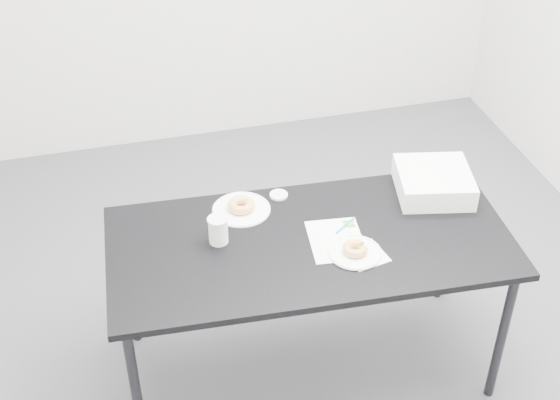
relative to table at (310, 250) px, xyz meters
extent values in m
plane|color=#48484D|center=(-0.10, 0.18, -0.71)|extent=(4.00, 4.00, 0.00)
cube|color=black|center=(0.00, 0.00, 0.04)|extent=(1.72, 0.88, 0.03)
cylinder|color=black|center=(-0.79, -0.28, -0.34)|extent=(0.04, 0.04, 0.73)
cylinder|color=black|center=(-0.75, 0.38, -0.34)|extent=(0.04, 0.04, 0.73)
cylinder|color=black|center=(0.75, -0.38, -0.34)|extent=(0.04, 0.04, 0.73)
cylinder|color=black|center=(0.79, 0.28, -0.34)|extent=(0.04, 0.04, 0.73)
cube|color=white|center=(0.10, -0.03, 0.06)|extent=(0.25, 0.30, 0.00)
cube|color=green|center=(0.19, 0.05, 0.06)|extent=(0.05, 0.05, 0.00)
cylinder|color=#0C8C8B|center=(0.17, 0.04, 0.06)|extent=(0.11, 0.08, 0.01)
cube|color=white|center=(0.19, -0.15, 0.06)|extent=(0.18, 0.18, 0.00)
cylinder|color=white|center=(0.15, -0.13, 0.06)|extent=(0.22, 0.22, 0.01)
torus|color=gold|center=(0.15, -0.13, 0.08)|extent=(0.11, 0.11, 0.03)
cylinder|color=white|center=(-0.23, 0.27, 0.06)|extent=(0.25, 0.25, 0.01)
torus|color=gold|center=(-0.23, 0.27, 0.08)|extent=(0.13, 0.13, 0.04)
cylinder|color=white|center=(-0.37, 0.08, 0.12)|extent=(0.08, 0.08, 0.12)
cylinder|color=white|center=(-0.05, 0.33, 0.06)|extent=(0.08, 0.08, 0.01)
cube|color=white|center=(0.63, 0.18, 0.11)|extent=(0.38, 0.38, 0.11)
camera|label=1|loc=(-0.76, -2.38, 2.11)|focal=50.00mm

